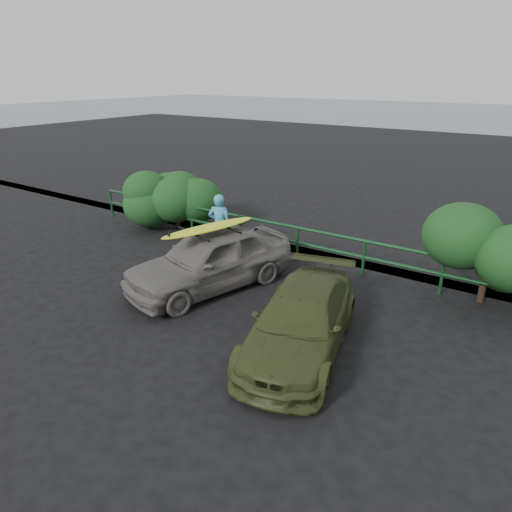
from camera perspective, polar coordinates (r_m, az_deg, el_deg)
The scene contains 10 objects.
ground at distance 10.34m, azimuth -13.63°, elevation -8.20°, with size 80.00×80.00×0.00m, color black.
ocean at distance 66.44m, azimuth 28.67°, elevation 14.98°, with size 200.00×200.00×0.00m, color slate.
guardrail at distance 13.63m, azimuth 1.50°, elevation 2.36°, with size 14.00×0.08×1.04m, color #13431D, non-canonical shape.
shrub_left at distance 16.71m, azimuth -11.91°, elevation 7.21°, with size 3.20×2.40×1.94m, color #1B491B, non-canonical shape.
shrub_right at distance 12.18m, azimuth 23.19°, elevation 1.31°, with size 3.20×2.40×2.32m, color #1B491B, non-canonical shape.
sedan at distance 11.45m, azimuth -5.74°, elevation -0.42°, with size 1.77×4.41×1.50m, color slate.
olive_vehicle at distance 8.97m, azimuth 5.61°, elevation -8.09°, with size 1.71×4.20×1.22m, color #3A441E.
man at distance 13.44m, azimuth -4.57°, elevation 3.87°, with size 0.68×0.45×1.87m, color #43A7CB.
roof_rack at distance 11.18m, azimuth -5.89°, elevation 3.25°, with size 1.35×0.95×0.05m, color black, non-canonical shape.
surfboard at distance 11.16m, azimuth -5.90°, elevation 3.55°, with size 0.55×2.63×0.08m, color #D2DE17.
Camera 1 is at (6.81, -5.89, 5.08)m, focal length 32.00 mm.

